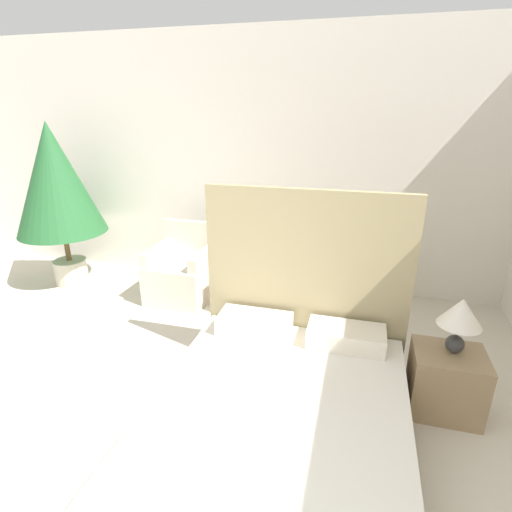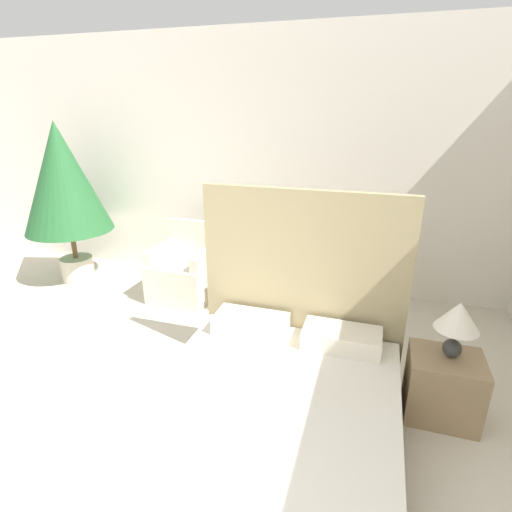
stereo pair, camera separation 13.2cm
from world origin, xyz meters
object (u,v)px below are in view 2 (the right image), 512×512
Objects in this scene: table_lamp at (458,320)px; nightstand at (443,386)px; armchair_near_window_right at (265,284)px; potted_palm at (63,181)px; armchair_near_window_left at (186,274)px; bed at (268,424)px.

nightstand is at bearing -122.28° from table_lamp.
armchair_near_window_right is at bearing 143.50° from nightstand.
armchair_near_window_left is at bearing 0.07° from potted_palm.
potted_palm reaches higher than armchair_near_window_right.
table_lamp is at bearing -16.04° from potted_palm.
armchair_near_window_right is 2.03× the size of table_lamp.
armchair_near_window_right is 2.67m from potted_palm.
armchair_near_window_left is 2.93m from table_lamp.
armchair_near_window_right reaches higher than nightstand.
nightstand is (1.07, 0.74, -0.04)m from bed.
bed is 1.10× the size of potted_palm.
armchair_near_window_right is (-0.59, 1.97, -0.00)m from bed.
armchair_near_window_left reaches higher than nightstand.
bed is 5.22× the size of table_lamp.
potted_palm is at bearing 163.56° from nightstand.
bed is 2.57× the size of armchair_near_window_right.
nightstand is at bearing 34.89° from bed.
table_lamp is at bearing 57.72° from nightstand.
bed is at bearing -32.62° from potted_palm.
nightstand is (4.13, -1.22, -1.03)m from potted_palm.
armchair_near_window_right is 1.72× the size of nightstand.
potted_palm is 4.35m from table_lamp.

